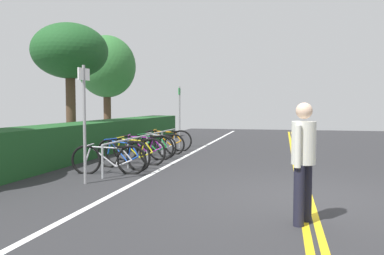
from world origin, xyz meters
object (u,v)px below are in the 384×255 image
object	(u,v)px
bike_rack	(147,141)
bicycle_0	(109,160)
sign_post_near	(84,113)
bicycle_6	(167,140)
tree_far_right	(107,67)
pedestrian	(303,155)
bicycle_4	(153,146)
bicycle_1	(123,154)
tree_mid	(70,52)
bicycle_5	(160,144)
bicycle_3	(144,148)
sign_post_far	(179,111)
bicycle_2	(135,151)

from	to	relation	value
bike_rack	bicycle_0	world-z (taller)	bike_rack
bike_rack	sign_post_near	bearing A→B (deg)	178.52
bike_rack	bicycle_6	xyz separation A→B (m)	(2.41, 0.13, -0.20)
bicycle_6	tree_far_right	distance (m)	6.80
sign_post_near	tree_far_right	size ratio (longest dim) A/B	0.49
pedestrian	sign_post_near	bearing A→B (deg)	66.18
bicycle_4	bicycle_0	bearing A→B (deg)	-179.67
bicycle_4	tree_far_right	size ratio (longest dim) A/B	0.34
tree_far_right	bicycle_4	bearing A→B (deg)	-144.35
bicycle_1	tree_far_right	world-z (taller)	tree_far_right
bicycle_6	tree_mid	xyz separation A→B (m)	(-1.15, 2.99, 2.97)
bike_rack	tree_far_right	distance (m)	8.55
bicycle_5	pedestrian	bearing A→B (deg)	-148.82
bicycle_3	sign_post_far	xyz separation A→B (m)	(3.39, -0.18, 1.00)
bicycle_4	sign_post_far	bearing A→B (deg)	-3.92
bicycle_6	pedestrian	distance (m)	8.85
bicycle_2	tree_mid	world-z (taller)	tree_mid
bicycle_3	pedestrian	size ratio (longest dim) A/B	1.06
bicycle_1	pedestrian	xyz separation A→B (m)	(-3.75, -4.15, 0.57)
pedestrian	tree_mid	world-z (taller)	tree_mid
bicycle_6	sign_post_near	bearing A→B (deg)	-179.57
bicycle_1	tree_mid	bearing A→B (deg)	46.75
bicycle_1	bicycle_6	distance (m)	4.01
bicycle_4	sign_post_near	distance (m)	4.50
tree_mid	bike_rack	bearing A→B (deg)	-112.00
bike_rack	pedestrian	distance (m)	6.74
bicycle_0	bicycle_3	distance (m)	2.40
bicycle_4	sign_post_near	world-z (taller)	sign_post_near
bicycle_0	bicycle_4	xyz separation A→B (m)	(3.21, 0.02, -0.00)
bicycle_5	tree_mid	xyz separation A→B (m)	(-0.28, 3.03, 3.00)
bicycle_5	bicycle_3	bearing A→B (deg)	179.03
bicycle_6	sign_post_far	bearing A→B (deg)	-11.01
pedestrian	tree_far_right	size ratio (longest dim) A/B	0.33
bicycle_5	bicycle_6	world-z (taller)	bicycle_6
bicycle_3	bicycle_1	bearing A→B (deg)	-178.48
bicycle_6	sign_post_far	size ratio (longest dim) A/B	0.78
bicycle_5	tree_mid	bearing A→B (deg)	95.28
bicycle_3	bicycle_5	xyz separation A→B (m)	(1.51, -0.03, -0.03)
bicycle_2	sign_post_near	world-z (taller)	sign_post_near
bike_rack	bicycle_6	bearing A→B (deg)	3.21
bicycle_3	tree_far_right	xyz separation A→B (m)	(6.76, 4.26, 3.01)
bicycle_0	pedestrian	size ratio (longest dim) A/B	1.07
bicycle_0	tree_far_right	bearing A→B (deg)	25.06
bicycle_1	bicycle_2	size ratio (longest dim) A/B	0.95
bicycle_0	bicycle_6	world-z (taller)	bicycle_6
tree_mid	tree_far_right	xyz separation A→B (m)	(5.53, 1.26, 0.04)
bicycle_1	pedestrian	distance (m)	5.63
pedestrian	bicycle_1	bearing A→B (deg)	47.91
bicycle_1	pedestrian	world-z (taller)	pedestrian
tree_far_right	bicycle_6	bearing A→B (deg)	-135.92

